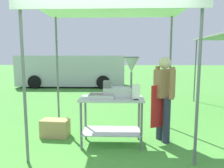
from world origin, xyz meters
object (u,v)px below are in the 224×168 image
supply_crate (55,128)px  donut_tray (102,97)px  menu_sign (136,93)px  van_silver (72,70)px  vendor (164,95)px  stall_canopy (112,11)px  donut_fryer (123,82)px  donut_cart (112,111)px

supply_crate → donut_tray: bearing=-22.0°
menu_sign → van_silver: van_silver is taller
vendor → stall_canopy: bearing=-173.4°
donut_fryer → supply_crate: 1.72m
stall_canopy → donut_fryer: (0.20, -0.07, -1.25)m
stall_canopy → van_silver: stall_canopy is taller
donut_fryer → donut_cart: bearing=-170.7°
donut_cart → van_silver: size_ratio=0.20×
donut_tray → supply_crate: donut_tray is taller
donut_cart → donut_fryer: (0.20, 0.03, 0.53)m
donut_cart → donut_tray: (-0.17, -0.04, 0.27)m
van_silver → supply_crate: bearing=-80.1°
donut_tray → donut_fryer: size_ratio=0.60×
donut_cart → donut_fryer: bearing=9.3°
vendor → supply_crate: bearing=176.1°
stall_canopy → donut_fryer: 1.27m
donut_tray → supply_crate: bearing=158.0°
stall_canopy → donut_cart: bearing=-90.0°
stall_canopy → van_silver: 8.26m
donut_tray → van_silver: (-2.29, 7.87, -0.02)m
stall_canopy → donut_fryer: size_ratio=3.73×
stall_canopy → supply_crate: stall_canopy is taller
donut_tray → vendor: bearing=12.4°
menu_sign → donut_fryer: bearing=136.6°
vendor → menu_sign: bearing=-144.6°
menu_sign → supply_crate: size_ratio=0.48×
menu_sign → vendor: size_ratio=0.17×
stall_canopy → menu_sign: stall_canopy is taller
donut_cart → supply_crate: 1.30m
donut_cart → menu_sign: bearing=-23.1°
donut_cart → vendor: (0.98, 0.21, 0.27)m
donut_cart → vendor: 1.03m
donut_tray → supply_crate: size_ratio=0.78×
menu_sign → stall_canopy: bearing=146.5°
donut_cart → menu_sign: size_ratio=4.15×
donut_tray → menu_sign: bearing=-13.2°
vendor → supply_crate: vendor is taller
donut_fryer → vendor: (0.78, 0.18, -0.27)m
menu_sign → vendor: (0.55, 0.39, -0.10)m
donut_tray → donut_cart: bearing=13.2°
stall_canopy → donut_tray: size_ratio=6.17×
donut_fryer → supply_crate: size_ratio=1.28×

